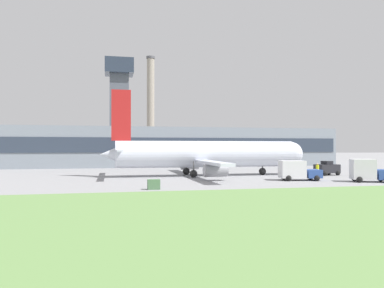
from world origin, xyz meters
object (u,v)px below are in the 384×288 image
(fuel_truck, at_px, (367,171))
(pushback_tug, at_px, (327,169))
(ground_crew_person, at_px, (317,170))
(baggage_truck, at_px, (297,171))
(airplane, at_px, (205,154))

(fuel_truck, bearing_deg, pushback_tug, 82.22)
(pushback_tug, distance_m, fuel_truck, 10.79)
(ground_crew_person, bearing_deg, fuel_truck, -79.48)
(pushback_tug, bearing_deg, ground_crew_person, -140.72)
(baggage_truck, bearing_deg, airplane, 134.94)
(pushback_tug, relative_size, ground_crew_person, 1.86)
(fuel_truck, bearing_deg, baggage_truck, 152.20)
(fuel_truck, distance_m, ground_crew_person, 8.39)
(airplane, height_order, baggage_truck, airplane)
(baggage_truck, relative_size, fuel_truck, 1.12)
(baggage_truck, height_order, ground_crew_person, baggage_truck)
(pushback_tug, xyz_separation_m, baggage_truck, (-8.49, -6.98, 0.25))
(pushback_tug, relative_size, baggage_truck, 0.67)
(baggage_truck, bearing_deg, fuel_truck, -27.80)
(pushback_tug, distance_m, ground_crew_person, 3.86)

